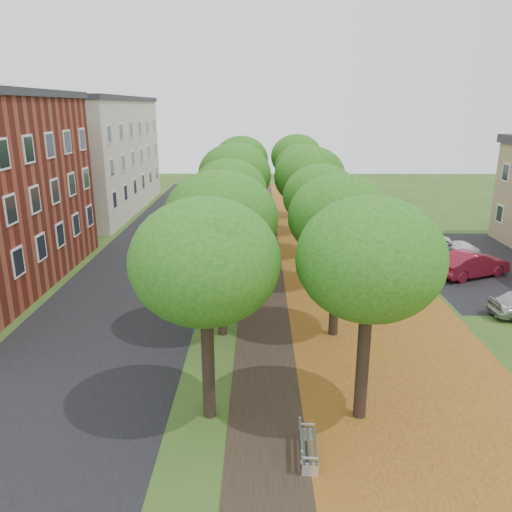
{
  "coord_description": "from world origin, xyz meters",
  "views": [
    {
      "loc": [
        -0.62,
        -13.87,
        9.52
      ],
      "look_at": [
        -0.78,
        9.47,
        2.5
      ],
      "focal_mm": 35.0,
      "sensor_mm": 36.0,
      "label": 1
    }
  ],
  "objects_px": {
    "car_grey": "(445,255)",
    "car_white": "(445,246)",
    "bench": "(307,445)",
    "car_red": "(472,264)"
  },
  "relations": [
    {
      "from": "bench",
      "to": "car_white",
      "type": "bearing_deg",
      "value": -26.27
    },
    {
      "from": "car_grey",
      "to": "car_white",
      "type": "xyz_separation_m",
      "value": [
        0.71,
        2.01,
        -0.01
      ]
    },
    {
      "from": "car_red",
      "to": "car_white",
      "type": "bearing_deg",
      "value": -23.61
    },
    {
      "from": "car_grey",
      "to": "car_white",
      "type": "bearing_deg",
      "value": -21.38
    },
    {
      "from": "bench",
      "to": "car_red",
      "type": "height_order",
      "value": "car_red"
    },
    {
      "from": "bench",
      "to": "car_grey",
      "type": "distance_m",
      "value": 20.74
    },
    {
      "from": "bench",
      "to": "car_red",
      "type": "bearing_deg",
      "value": -32.45
    },
    {
      "from": "car_red",
      "to": "car_grey",
      "type": "xyz_separation_m",
      "value": [
        -0.72,
        2.28,
        -0.13
      ]
    },
    {
      "from": "bench",
      "to": "car_red",
      "type": "relative_size",
      "value": 0.36
    },
    {
      "from": "car_grey",
      "to": "car_white",
      "type": "height_order",
      "value": "car_grey"
    }
  ]
}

